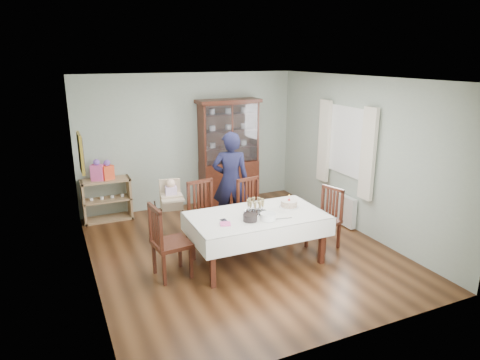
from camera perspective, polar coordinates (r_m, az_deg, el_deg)
floor at (r=6.98m, az=0.17°, el=-9.35°), size 5.00×5.00×0.00m
room_shell at (r=6.90m, az=-1.66°, el=5.30°), size 5.00×5.00×5.00m
dining_table at (r=6.48m, az=2.22°, el=-7.73°), size 2.01×1.17×0.76m
china_cabinet at (r=8.87m, az=-1.50°, el=3.93°), size 1.30×0.48×2.18m
sideboard at (r=8.46m, az=-17.32°, el=-2.52°), size 0.90×0.38×0.80m
picture_frame at (r=6.67m, az=-20.49°, el=3.41°), size 0.04×0.48×0.58m
window at (r=7.86m, az=14.17°, el=5.02°), size 0.04×1.02×1.22m
curtain_left at (r=7.38m, az=16.71°, el=3.31°), size 0.07×0.30×1.55m
curtain_right at (r=8.33m, az=11.16°, el=5.12°), size 0.07×0.30×1.55m
radiator at (r=8.15m, az=13.23°, el=-3.65°), size 0.10×0.80×0.55m
chair_far_left at (r=7.02m, az=-4.49°, el=-6.36°), size 0.55×0.55×1.08m
chair_far_right at (r=7.32m, az=1.85°, el=-5.49°), size 0.52×0.52×1.02m
chair_end_left at (r=6.17m, az=-9.23°, el=-9.89°), size 0.53×0.53×1.08m
chair_end_right at (r=7.10m, az=11.08°, el=-6.60°), size 0.55×0.55×0.99m
woman at (r=7.54m, az=-1.26°, el=-0.15°), size 0.76×0.63×1.77m
high_chair at (r=7.33m, az=-9.04°, el=-4.74°), size 0.53×0.53×1.06m
champagne_tray at (r=6.36m, az=2.09°, el=-3.84°), size 0.36×0.36×0.22m
birthday_cake at (r=6.65m, az=6.54°, el=-3.19°), size 0.29×0.29×0.20m
plate_stack_dark at (r=6.08m, az=1.36°, el=-5.03°), size 0.26×0.26×0.10m
plate_stack_white at (r=6.13m, az=3.73°, el=-4.88°), size 0.29×0.29×0.10m
napkin_stack at (r=5.97m, az=-1.97°, el=-5.86°), size 0.18×0.18×0.02m
cutlery at (r=6.08m, az=-2.45°, el=-5.49°), size 0.11×0.16×0.01m
cake_knife at (r=6.20m, az=5.88°, el=-5.11°), size 0.25×0.07×0.01m
gift_bag_pink at (r=8.27m, az=-18.50°, el=1.14°), size 0.25×0.22×0.40m
gift_bag_orange at (r=8.29m, az=-17.24°, el=1.20°), size 0.24×0.20×0.37m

